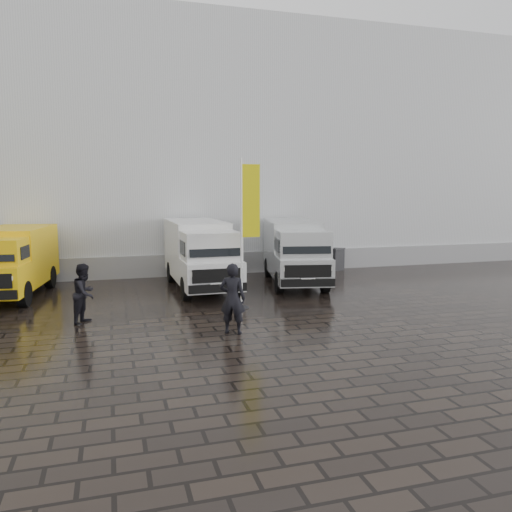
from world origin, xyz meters
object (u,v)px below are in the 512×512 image
Objects in this scene: van_silver at (294,253)px; flagpole at (247,225)px; person_tent at (85,293)px; van_yellow at (11,263)px; person_front at (232,298)px; wheelie_bin at (336,259)px; van_white at (200,256)px.

flagpole reaches higher than van_silver.
van_silver is 3.40× the size of person_tent.
flagpole reaches higher than van_yellow.
person_front is 1.10× the size of person_tent.
person_tent is at bearing -51.14° from van_yellow.
flagpole is 9.25m from wheelie_bin.
van_white reaches higher than person_front.
person_tent is (-11.39, -6.93, 0.34)m from wheelie_bin.
van_white is 7.78m from wheelie_bin.
person_front is (-4.21, -6.42, -0.33)m from van_silver.
van_silver is 4.36m from wheelie_bin.
van_silver is at bearing 49.90° from flagpole.
van_silver is 5.55× the size of wheelie_bin.
van_silver reaches higher than person_front.
wheelie_bin is 0.61× the size of person_tent.
van_white is 5.88m from person_tent.
wheelie_bin is at bearing 20.30° from van_white.
van_yellow is at bearing -21.06° from person_front.
wheelie_bin is at bearing 17.30° from van_yellow.
person_tent is (-4.17, -4.12, -0.45)m from van_white.
wheelie_bin is (3.24, 2.81, -0.76)m from van_silver.
person_tent is (-3.94, 2.30, -0.09)m from person_front.
van_silver is at bearing 5.47° from van_yellow.
person_front is (6.69, -6.86, -0.28)m from van_yellow.
van_yellow reaches higher than person_tent.
person_tent is at bearing -136.34° from van_white.
van_yellow is at bearing 57.14° from person_tent.
person_tent is (-5.11, -0.51, -1.87)m from flagpole.
van_yellow is 8.97m from flagpole.
flagpole is at bearing -76.44° from van_white.
van_yellow is 5.02× the size of wheelie_bin.
van_white is 3.99m from flagpole.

